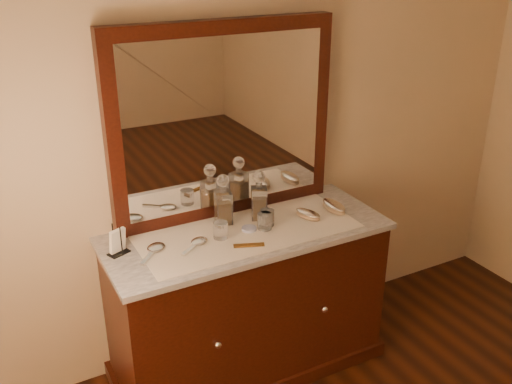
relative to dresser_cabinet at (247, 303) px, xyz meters
The scene contains 18 objects.
dresser_cabinet is the anchor object (origin of this frame).
dresser_plinth 0.37m from the dresser_cabinet, ahead, with size 1.46×0.59×0.08m, color black.
knob_left 0.42m from the dresser_cabinet, 136.47° to the right, with size 0.04×0.04×0.04m, color silver.
knob_right 0.42m from the dresser_cabinet, 43.53° to the right, with size 0.04×0.04×0.04m, color silver.
marble_top 0.42m from the dresser_cabinet, ahead, with size 1.44×0.59×0.03m, color silver.
mirror_frame 0.97m from the dresser_cabinet, 90.00° to the left, with size 1.20×0.08×1.00m, color black.
mirror_glass 0.96m from the dresser_cabinet, 90.00° to the left, with size 1.06×0.01×0.86m, color white.
lace_runner 0.44m from the dresser_cabinet, 90.00° to the right, with size 1.10×0.45×0.00m, color silver.
pin_dish 0.45m from the dresser_cabinet, 45.32° to the right, with size 0.08×0.08×0.01m, color white.
comb 0.48m from the dresser_cabinet, 113.42° to the right, with size 0.15×0.03×0.01m, color brown.
napkin_rack 0.81m from the dresser_cabinet, behind, with size 0.11×0.09×0.15m.
decanter_left 0.56m from the dresser_cabinet, 119.02° to the left, with size 0.10×0.10×0.27m.
decanter_right 0.56m from the dresser_cabinet, 36.88° to the left, with size 0.11×0.11×0.26m.
brush_near 0.58m from the dresser_cabinet, ahead, with size 0.11×0.16×0.04m.
brush_far 0.70m from the dresser_cabinet, ahead, with size 0.08×0.18×0.05m.
hand_mirror_outer 0.66m from the dresser_cabinet, behind, with size 0.18×0.19×0.02m.
hand_mirror_inner 0.53m from the dresser_cabinet, behind, with size 0.18×0.15×0.02m.
tumblers 0.49m from the dresser_cabinet, 46.69° to the right, with size 0.34×0.10×0.08m.
Camera 1 is at (-1.14, -0.30, 2.19)m, focal length 39.85 mm.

